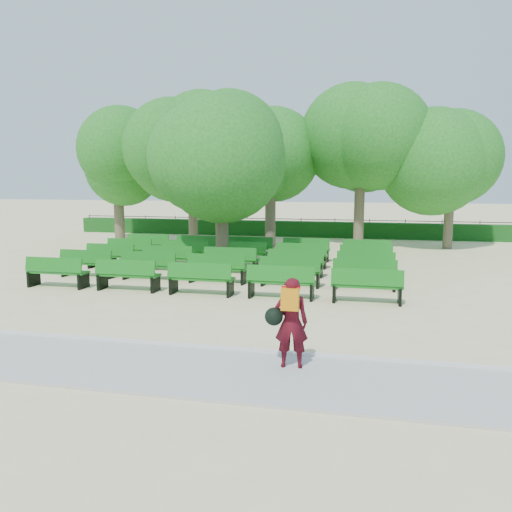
{
  "coord_description": "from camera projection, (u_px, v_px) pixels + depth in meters",
  "views": [
    {
      "loc": [
        4.67,
        -15.31,
        3.35
      ],
      "look_at": [
        1.57,
        -1.0,
        1.1
      ],
      "focal_mm": 35.0,
      "sensor_mm": 36.0,
      "label": 1
    }
  ],
  "objects": [
    {
      "name": "bench_array",
      "position": [
        232.0,
        271.0,
        17.98
      ],
      "size": [
        1.95,
        0.68,
        1.21
      ],
      "rotation": [
        0.0,
        0.0,
        -0.04
      ],
      "color": "#126815",
      "rests_on": "ground"
    },
    {
      "name": "hedge",
      "position": [
        284.0,
        229.0,
        29.73
      ],
      "size": [
        26.0,
        0.7,
        0.9
      ],
      "primitive_type": "cube",
      "color": "#134B15",
      "rests_on": "ground"
    },
    {
      "name": "fence",
      "position": [
        284.0,
        235.0,
        30.19
      ],
      "size": [
        26.0,
        0.1,
        1.02
      ],
      "primitive_type": null,
      "color": "black",
      "rests_on": "ground"
    },
    {
      "name": "paving",
      "position": [
        98.0,
        363.0,
        9.12
      ],
      "size": [
        30.0,
        2.2,
        0.06
      ],
      "primitive_type": "cube",
      "color": "#ACACA8",
      "rests_on": "ground"
    },
    {
      "name": "tree_line",
      "position": [
        271.0,
        245.0,
        25.93
      ],
      "size": [
        21.8,
        6.8,
        7.04
      ],
      "primitive_type": null,
      "color": "#237320",
      "rests_on": "ground"
    },
    {
      "name": "ground",
      "position": [
        216.0,
        283.0,
        16.27
      ],
      "size": [
        120.0,
        120.0,
        0.0
      ],
      "primitive_type": "plane",
      "color": "beige"
    },
    {
      "name": "person",
      "position": [
        290.0,
        321.0,
        8.72
      ],
      "size": [
        0.78,
        0.49,
        1.61
      ],
      "rotation": [
        0.0,
        0.0,
        3.27
      ],
      "color": "#420912",
      "rests_on": "ground"
    },
    {
      "name": "curb",
      "position": [
        127.0,
        342.0,
        10.23
      ],
      "size": [
        30.0,
        0.12,
        0.1
      ],
      "primitive_type": "cube",
      "color": "silver",
      "rests_on": "ground"
    },
    {
      "name": "tree_among",
      "position": [
        221.0,
        146.0,
        18.96
      ],
      "size": [
        5.2,
        5.2,
        6.96
      ],
      "color": "brown",
      "rests_on": "ground"
    }
  ]
}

